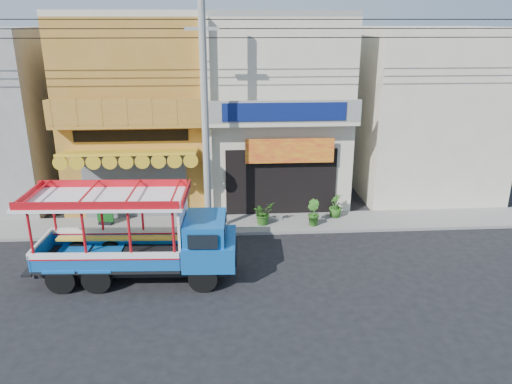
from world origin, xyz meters
TOP-DOWN VIEW (x-y plane):
  - ground at (0.00, 0.00)m, footprint 90.00×90.00m
  - sidewalk at (0.00, 4.00)m, footprint 30.00×2.00m
  - shophouse_left at (-4.00, 7.96)m, footprint 6.00×7.50m
  - shophouse_right at (2.00, 7.96)m, footprint 6.00×6.75m
  - party_pilaster at (-1.00, 4.85)m, footprint 0.35×0.30m
  - filler_building_right at (9.00, 8.00)m, footprint 6.00×6.00m
  - utility_pole at (-0.85, 3.30)m, footprint 28.00×0.26m
  - songthaew_truck at (-2.73, -0.17)m, footprint 6.52×2.41m
  - green_sign at (-5.14, 4.23)m, footprint 0.65×0.39m
  - potted_plant_a at (1.16, 3.83)m, footprint 1.10×1.08m
  - potted_plant_b at (3.13, 3.61)m, footprint 0.62×0.69m
  - potted_plant_c at (4.22, 4.41)m, footprint 0.56×0.56m

SIDE VIEW (x-z plane):
  - ground at x=0.00m, z-range 0.00..0.00m
  - sidewalk at x=0.00m, z-range 0.00..0.12m
  - green_sign at x=-5.14m, z-range 0.04..1.04m
  - potted_plant_a at x=1.16m, z-range 0.12..1.05m
  - potted_plant_c at x=4.22m, z-range 0.12..1.09m
  - potted_plant_b at x=3.13m, z-range 0.12..1.15m
  - songthaew_truck at x=-2.73m, z-range -0.05..2.95m
  - filler_building_right at x=9.00m, z-range 0.00..7.60m
  - party_pilaster at x=-1.00m, z-range 0.00..8.00m
  - shophouse_right at x=2.00m, z-range -0.01..8.23m
  - shophouse_left at x=-4.00m, z-range -0.01..8.23m
  - utility_pole at x=-0.85m, z-range 0.53..9.53m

